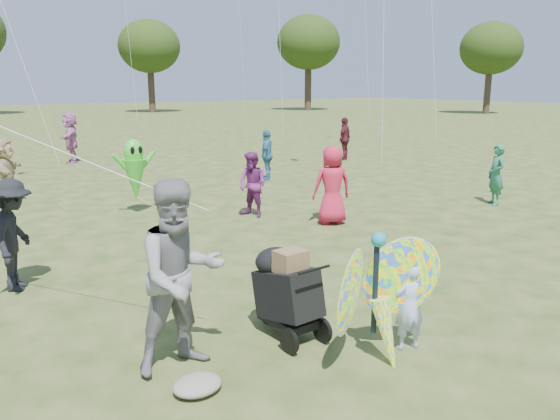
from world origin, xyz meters
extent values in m
plane|color=#51592B|center=(0.00, 0.00, 0.00)|extent=(160.00, 160.00, 0.00)
imported|color=#B0C3F9|center=(-0.34, -1.19, 0.51)|extent=(0.43, 0.35, 1.03)
imported|color=gray|center=(-2.58, -0.07, 1.02)|extent=(1.00, 0.78, 2.04)
ellipsoid|color=gray|center=(-2.71, -0.62, 0.08)|extent=(0.50, 0.41, 0.16)
imported|color=#C8203F|center=(2.71, 3.66, 0.84)|extent=(0.96, 0.79, 1.68)
imported|color=black|center=(-3.57, 3.41, 0.82)|extent=(1.00, 1.22, 1.64)
imported|color=teal|center=(4.63, 8.96, 0.79)|extent=(0.92, 0.93, 1.57)
imported|color=tan|center=(-2.61, 9.80, 0.83)|extent=(0.97, 1.61, 1.65)
imported|color=#72266C|center=(1.67, 5.18, 0.74)|extent=(0.74, 0.85, 1.47)
imported|color=#2A7155|center=(7.29, 2.75, 0.75)|extent=(0.58, 0.65, 1.51)
imported|color=#551C26|center=(9.75, 11.04, 0.84)|extent=(1.06, 0.81, 1.68)
imported|color=#C771B5|center=(0.78, 16.63, 0.95)|extent=(1.17, 1.84, 1.89)
cube|color=black|center=(-1.27, -0.15, 0.55)|extent=(0.49, 0.88, 0.71)
cube|color=black|center=(-1.27, -0.15, 0.22)|extent=(0.44, 0.70, 0.10)
ellipsoid|color=black|center=(-1.27, 0.10, 0.88)|extent=(0.51, 0.45, 0.33)
cylinder|color=black|center=(-1.51, -0.50, 0.15)|extent=(0.06, 0.30, 0.30)
cylinder|color=black|center=(-1.03, -0.50, 0.15)|extent=(0.06, 0.30, 0.30)
cylinder|color=black|center=(-1.27, 0.30, 0.11)|extent=(0.06, 0.22, 0.22)
cylinder|color=black|center=(-1.27, -0.63, 0.98)|extent=(0.44, 0.05, 0.03)
cube|color=olive|center=(-1.27, -0.20, 0.96)|extent=(0.35, 0.29, 0.26)
ellipsoid|color=red|center=(-1.23, -1.17, 0.88)|extent=(0.98, 0.71, 1.24)
ellipsoid|color=red|center=(-0.47, -1.17, 0.88)|extent=(0.98, 0.71, 1.24)
cylinder|color=black|center=(-0.85, -1.15, 0.83)|extent=(0.06, 0.06, 1.00)
cone|color=red|center=(-0.80, -1.32, 0.30)|extent=(0.36, 0.49, 0.93)
sphere|color=teal|center=(-0.85, -1.17, 1.38)|extent=(0.16, 0.16, 0.16)
cylinder|color=silver|center=(-3.13, 1.20, 2.13)|extent=(1.91, 2.36, 1.00)
cone|color=green|center=(-0.37, 6.98, 0.80)|extent=(0.56, 0.56, 0.95)
ellipsoid|color=green|center=(-0.37, 6.98, 1.45)|extent=(0.44, 0.39, 0.57)
ellipsoid|color=black|center=(-0.46, 6.80, 1.50)|extent=(0.10, 0.05, 0.17)
ellipsoid|color=black|center=(-0.28, 6.80, 1.50)|extent=(0.10, 0.05, 0.17)
cylinder|color=green|center=(-0.67, 6.98, 1.20)|extent=(0.43, 0.10, 0.49)
cylinder|color=green|center=(-0.07, 6.98, 1.20)|extent=(0.43, 0.10, 0.49)
cylinder|color=silver|center=(-0.07, 6.78, 0.20)|extent=(0.61, 0.41, 0.41)
cylinder|color=#3A2D21|center=(18.00, 50.00, 1.99)|extent=(0.66, 0.67, 3.99)
ellipsoid|color=#2B4214|center=(18.00, 50.00, 6.65)|extent=(6.27, 6.27, 5.33)
cylinder|color=#3A2D21|center=(34.00, 44.00, 2.21)|extent=(0.73, 0.73, 4.41)
ellipsoid|color=#2B4214|center=(34.00, 44.00, 7.35)|extent=(6.93, 6.93, 5.89)
cylinder|color=#3A2D21|center=(44.00, 28.00, 1.89)|extent=(0.63, 0.63, 3.78)
ellipsoid|color=#2B4214|center=(44.00, 28.00, 6.30)|extent=(5.94, 5.94, 5.05)
camera|label=1|loc=(-4.84, -5.00, 2.96)|focal=35.00mm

